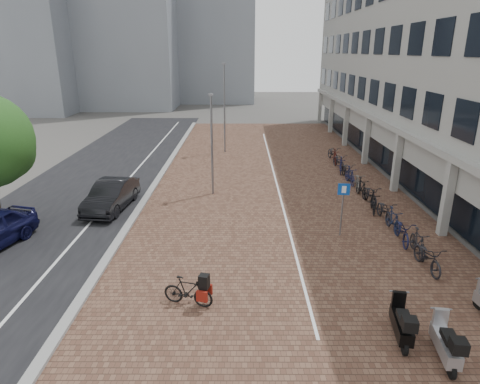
{
  "coord_description": "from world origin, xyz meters",
  "views": [
    {
      "loc": [
        0.05,
        -12.55,
        7.65
      ],
      "look_at": [
        0.0,
        6.0,
        1.3
      ],
      "focal_mm": 31.03,
      "sensor_mm": 36.0,
      "label": 1
    }
  ],
  "objects_px": {
    "scooter_back": "(446,342)",
    "hero_bike": "(188,291)",
    "car_dark": "(111,195)",
    "parking_sign": "(343,201)",
    "scooter_mid": "(402,321)"
  },
  "relations": [
    {
      "from": "hero_bike",
      "to": "scooter_back",
      "type": "bearing_deg",
      "value": -94.02
    },
    {
      "from": "car_dark",
      "to": "hero_bike",
      "type": "height_order",
      "value": "car_dark"
    },
    {
      "from": "hero_bike",
      "to": "scooter_mid",
      "type": "bearing_deg",
      "value": -89.47
    },
    {
      "from": "hero_bike",
      "to": "parking_sign",
      "type": "bearing_deg",
      "value": -33.3
    },
    {
      "from": "parking_sign",
      "to": "scooter_back",
      "type": "bearing_deg",
      "value": -76.59
    },
    {
      "from": "hero_bike",
      "to": "parking_sign",
      "type": "distance_m",
      "value": 7.99
    },
    {
      "from": "scooter_mid",
      "to": "parking_sign",
      "type": "distance_m",
      "value": 6.92
    },
    {
      "from": "hero_bike",
      "to": "scooter_back",
      "type": "xyz_separation_m",
      "value": [
        6.91,
        -2.47,
        0.08
      ]
    },
    {
      "from": "car_dark",
      "to": "parking_sign",
      "type": "relative_size",
      "value": 1.83
    },
    {
      "from": "car_dark",
      "to": "scooter_back",
      "type": "distance_m",
      "value": 16.07
    },
    {
      "from": "car_dark",
      "to": "scooter_back",
      "type": "height_order",
      "value": "car_dark"
    },
    {
      "from": "hero_bike",
      "to": "scooter_back",
      "type": "height_order",
      "value": "scooter_back"
    },
    {
      "from": "parking_sign",
      "to": "scooter_mid",
      "type": "bearing_deg",
      "value": -82.65
    },
    {
      "from": "car_dark",
      "to": "scooter_mid",
      "type": "height_order",
      "value": "car_dark"
    },
    {
      "from": "scooter_back",
      "to": "hero_bike",
      "type": "bearing_deg",
      "value": 167.94
    }
  ]
}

